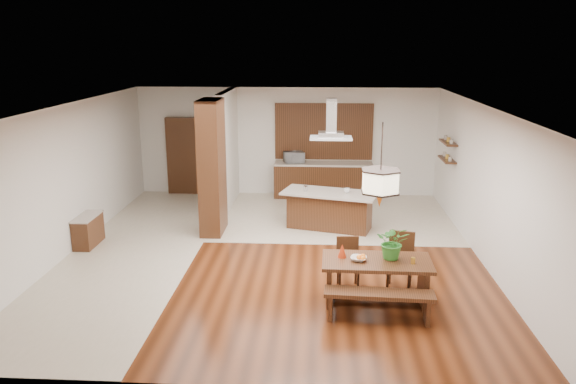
# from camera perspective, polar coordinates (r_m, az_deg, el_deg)

# --- Properties ---
(room_shell) EXTENTS (9.00, 9.04, 2.92)m
(room_shell) POSITION_cam_1_polar(r_m,az_deg,el_deg) (10.65, -1.62, 4.25)
(room_shell) COLOR #3B1A0A
(room_shell) RESTS_ON ground
(tile_hallway) EXTENTS (2.50, 9.00, 0.01)m
(tile_hallway) POSITION_cam_1_polar(r_m,az_deg,el_deg) (11.75, -15.09, -5.65)
(tile_hallway) COLOR beige
(tile_hallway) RESTS_ON ground
(tile_kitchen) EXTENTS (5.50, 4.00, 0.01)m
(tile_kitchen) POSITION_cam_1_polar(r_m,az_deg,el_deg) (13.54, 4.63, -2.43)
(tile_kitchen) COLOR beige
(tile_kitchen) RESTS_ON ground
(soffit_band) EXTENTS (8.00, 9.00, 0.02)m
(soffit_band) POSITION_cam_1_polar(r_m,az_deg,el_deg) (10.52, -1.65, 8.66)
(soffit_band) COLOR #442411
(soffit_band) RESTS_ON room_shell
(partition_pier) EXTENTS (0.45, 1.00, 2.90)m
(partition_pier) POSITION_cam_1_polar(r_m,az_deg,el_deg) (12.13, -7.72, 2.49)
(partition_pier) COLOR black
(partition_pier) RESTS_ON ground
(partition_stub) EXTENTS (0.18, 2.40, 2.90)m
(partition_stub) POSITION_cam_1_polar(r_m,az_deg,el_deg) (14.15, -6.13, 4.32)
(partition_stub) COLOR silver
(partition_stub) RESTS_ON ground
(hallway_console) EXTENTS (0.37, 0.88, 0.63)m
(hallway_console) POSITION_cam_1_polar(r_m,az_deg,el_deg) (12.20, -19.64, -3.72)
(hallway_console) COLOR black
(hallway_console) RESTS_ON ground
(hallway_doorway) EXTENTS (1.10, 0.20, 2.10)m
(hallway_doorway) POSITION_cam_1_polar(r_m,az_deg,el_deg) (15.54, -10.19, 3.62)
(hallway_doorway) COLOR black
(hallway_doorway) RESTS_ON ground
(rear_counter) EXTENTS (2.60, 0.62, 0.95)m
(rear_counter) POSITION_cam_1_polar(r_m,az_deg,el_deg) (15.05, 3.58, 1.22)
(rear_counter) COLOR black
(rear_counter) RESTS_ON ground
(kitchen_window) EXTENTS (2.60, 0.08, 1.50)m
(kitchen_window) POSITION_cam_1_polar(r_m,az_deg,el_deg) (15.06, 3.66, 6.17)
(kitchen_window) COLOR #93592C
(kitchen_window) RESTS_ON room_shell
(shelf_lower) EXTENTS (0.26, 0.90, 0.04)m
(shelf_lower) POSITION_cam_1_polar(r_m,az_deg,el_deg) (13.61, 15.85, 3.20)
(shelf_lower) COLOR black
(shelf_lower) RESTS_ON room_shell
(shelf_upper) EXTENTS (0.26, 0.90, 0.04)m
(shelf_upper) POSITION_cam_1_polar(r_m,az_deg,el_deg) (13.54, 15.97, 4.86)
(shelf_upper) COLOR black
(shelf_upper) RESTS_ON room_shell
(dining_table) EXTENTS (1.74, 0.90, 0.72)m
(dining_table) POSITION_cam_1_polar(r_m,az_deg,el_deg) (9.09, 8.97, -7.96)
(dining_table) COLOR black
(dining_table) RESTS_ON ground
(dining_bench) EXTENTS (1.65, 0.45, 0.46)m
(dining_bench) POSITION_cam_1_polar(r_m,az_deg,el_deg) (8.65, 9.19, -11.37)
(dining_bench) COLOR black
(dining_bench) RESTS_ON ground
(dining_chair_left) EXTENTS (0.41, 0.41, 0.86)m
(dining_chair_left) POSITION_cam_1_polar(r_m,az_deg,el_deg) (9.58, 6.14, -7.25)
(dining_chair_left) COLOR black
(dining_chair_left) RESTS_ON ground
(dining_chair_right) EXTENTS (0.51, 0.51, 0.97)m
(dining_chair_right) POSITION_cam_1_polar(r_m,az_deg,el_deg) (9.63, 11.30, -7.00)
(dining_chair_right) COLOR black
(dining_chair_right) RESTS_ON ground
(pendant_lantern) EXTENTS (0.64, 0.64, 1.31)m
(pendant_lantern) POSITION_cam_1_polar(r_m,az_deg,el_deg) (8.57, 9.43, 2.69)
(pendant_lantern) COLOR #F6E8BD
(pendant_lantern) RESTS_ON room_shell
(foliage_plant) EXTENTS (0.56, 0.50, 0.56)m
(foliage_plant) POSITION_cam_1_polar(r_m,az_deg,el_deg) (9.02, 10.62, -5.01)
(foliage_plant) COLOR #2C7426
(foliage_plant) RESTS_ON dining_table
(fruit_bowl) EXTENTS (0.30, 0.30, 0.06)m
(fruit_bowl) POSITION_cam_1_polar(r_m,az_deg,el_deg) (8.95, 7.19, -6.73)
(fruit_bowl) COLOR #B8ADA1
(fruit_bowl) RESTS_ON dining_table
(napkin_cone) EXTENTS (0.16, 0.16, 0.22)m
(napkin_cone) POSITION_cam_1_polar(r_m,az_deg,el_deg) (9.02, 5.53, -5.95)
(napkin_cone) COLOR #9E270B
(napkin_cone) RESTS_ON dining_table
(gold_ornament) EXTENTS (0.07, 0.07, 0.10)m
(gold_ornament) POSITION_cam_1_polar(r_m,az_deg,el_deg) (8.97, 12.59, -6.81)
(gold_ornament) COLOR gold
(gold_ornament) RESTS_ON dining_table
(kitchen_island) EXTENTS (2.23, 1.42, 0.85)m
(kitchen_island) POSITION_cam_1_polar(r_m,az_deg,el_deg) (12.52, 4.24, -1.80)
(kitchen_island) COLOR black
(kitchen_island) RESTS_ON ground
(range_hood) EXTENTS (0.90, 0.55, 0.87)m
(range_hood) POSITION_cam_1_polar(r_m,az_deg,el_deg) (12.10, 4.43, 7.44)
(range_hood) COLOR silver
(range_hood) RESTS_ON room_shell
(island_cup) EXTENTS (0.17, 0.17, 0.10)m
(island_cup) POSITION_cam_1_polar(r_m,az_deg,el_deg) (12.33, 6.02, 0.15)
(island_cup) COLOR silver
(island_cup) RESTS_ON kitchen_island
(microwave) EXTENTS (0.60, 0.50, 0.28)m
(microwave) POSITION_cam_1_polar(r_m,az_deg,el_deg) (14.90, 0.60, 3.54)
(microwave) COLOR #AFB1B6
(microwave) RESTS_ON rear_counter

